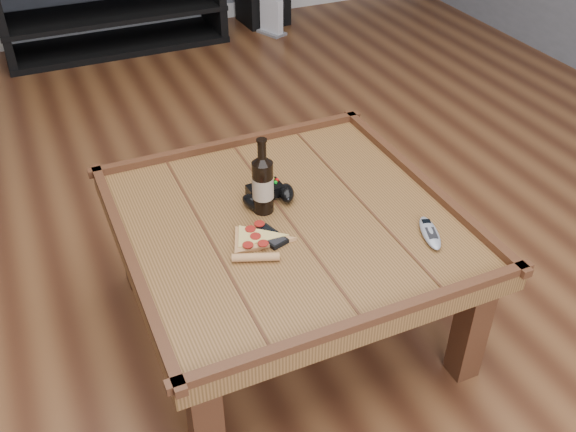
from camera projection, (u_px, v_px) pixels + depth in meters
name	position (u px, v px, depth m)	size (l,w,h in m)	color
ground	(288.00, 322.00, 2.23)	(6.00, 6.00, 0.00)	#412112
baseboard	(111.00, 28.00, 4.39)	(5.00, 0.02, 0.10)	silver
coffee_table	(288.00, 234.00, 2.00)	(1.03, 1.03, 0.48)	#533617
media_console	(113.00, 10.00, 4.10)	(1.40, 0.45, 0.50)	black
beer_bottle	(263.00, 183.00, 1.93)	(0.07, 0.07, 0.25)	black
game_controller	(268.00, 194.00, 2.02)	(0.19, 0.13, 0.05)	black
pizza_slice	(256.00, 241.00, 1.86)	(0.22, 0.28, 0.02)	tan
smartphone	(270.00, 236.00, 1.88)	(0.09, 0.12, 0.01)	black
remote_control	(430.00, 233.00, 1.88)	(0.10, 0.17, 0.02)	gray
subwoofer	(263.00, 1.00, 4.54)	(0.31, 0.32, 0.30)	black
game_console	(272.00, 18.00, 4.37)	(0.17, 0.22, 0.24)	gray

